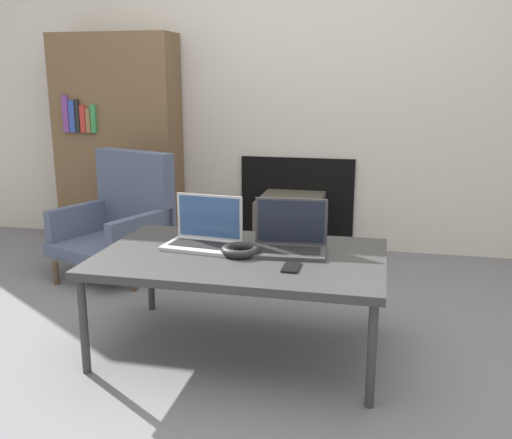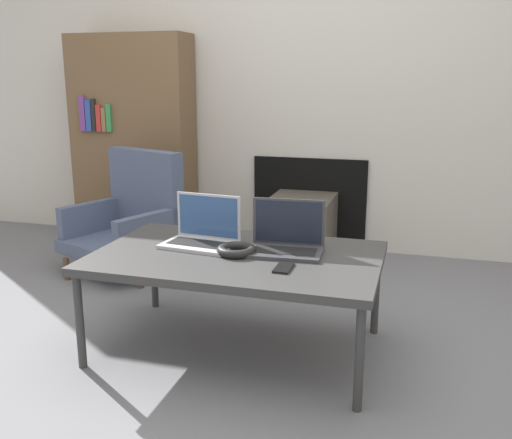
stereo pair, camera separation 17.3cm
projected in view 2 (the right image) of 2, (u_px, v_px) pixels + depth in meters
ground_plane at (224, 367)px, 2.45m from camera, size 14.00×14.00×0.00m
wall_back at (315, 67)px, 3.93m from camera, size 7.00×0.08×2.60m
table at (237, 261)px, 2.52m from camera, size 1.25×0.78×0.46m
laptop_left at (203, 234)px, 2.64m from camera, size 0.35×0.25×0.23m
laptop_right at (286, 240)px, 2.53m from camera, size 0.34×0.23×0.23m
headphones at (237, 250)px, 2.50m from camera, size 0.17×0.17×0.04m
phone at (284, 268)px, 2.31m from camera, size 0.06×0.13×0.01m
tv at (301, 228)px, 3.91m from camera, size 0.42×0.52×0.42m
armchair at (132, 217)px, 3.66m from camera, size 0.76×0.74×0.76m
bookshelf at (134, 140)px, 4.24m from camera, size 0.89×0.32×1.52m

